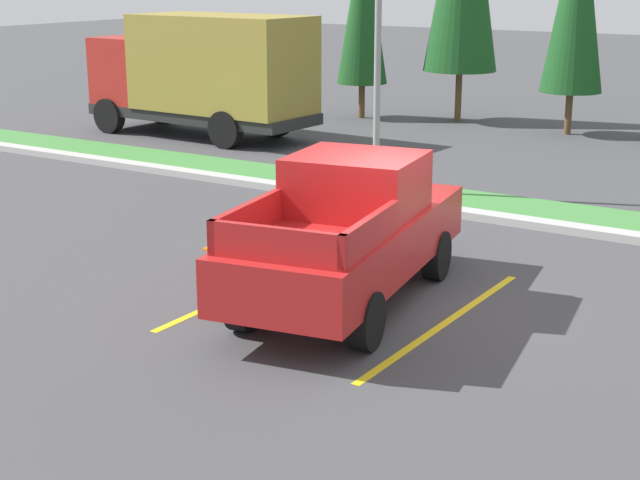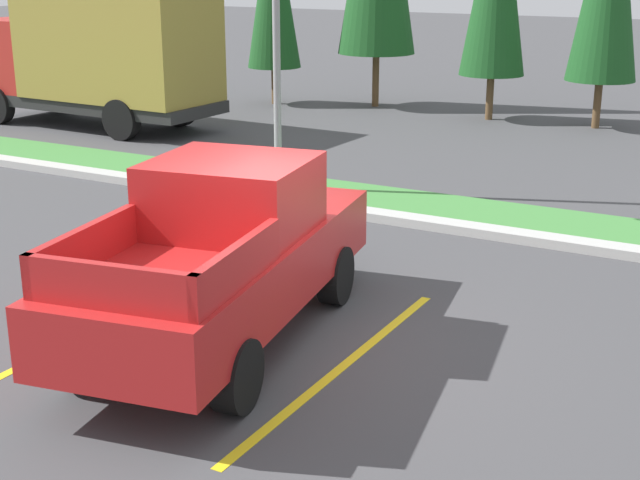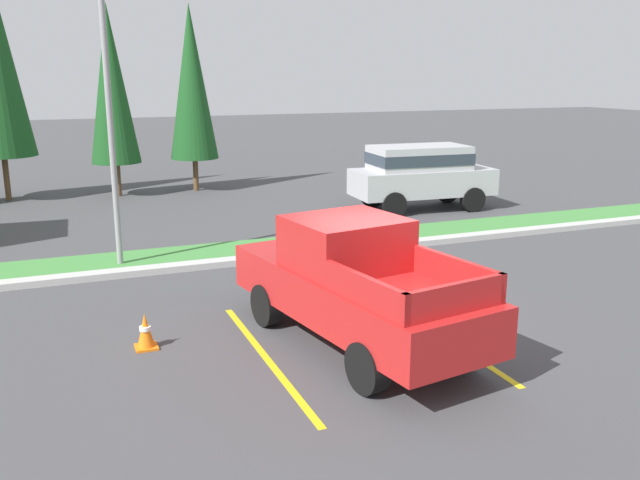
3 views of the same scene
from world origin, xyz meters
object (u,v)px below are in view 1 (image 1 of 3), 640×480
(pickup_truck_main, at_px, (349,232))
(traffic_cone, at_px, (217,233))
(street_light, at_px, (375,4))
(cypress_tree_leftmost, at_px, (363,2))
(cargo_truck_distant, at_px, (204,71))

(pickup_truck_main, distance_m, traffic_cone, 3.50)
(traffic_cone, bearing_deg, street_light, 88.53)
(cypress_tree_leftmost, bearing_deg, traffic_cone, -68.88)
(cargo_truck_distant, relative_size, street_light, 1.02)
(cargo_truck_distant, bearing_deg, street_light, -26.40)
(cargo_truck_distant, distance_m, traffic_cone, 11.66)
(cargo_truck_distant, bearing_deg, pickup_truck_main, -42.77)
(pickup_truck_main, relative_size, cypress_tree_leftmost, 0.89)
(cargo_truck_distant, height_order, traffic_cone, cargo_truck_distant)
(pickup_truck_main, height_order, cypress_tree_leftmost, cypress_tree_leftmost)
(cypress_tree_leftmost, distance_m, traffic_cone, 15.71)
(cargo_truck_distant, relative_size, cypress_tree_leftmost, 1.12)
(pickup_truck_main, height_order, cargo_truck_distant, cargo_truck_distant)
(pickup_truck_main, distance_m, cargo_truck_distant, 14.59)
(pickup_truck_main, bearing_deg, street_light, 116.99)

